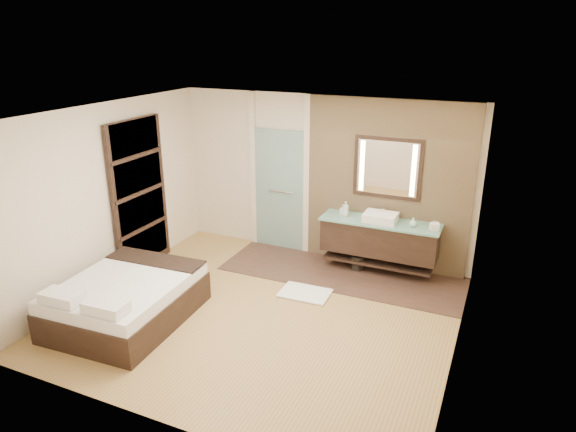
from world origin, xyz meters
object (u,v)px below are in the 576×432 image
at_px(bed, 126,300).
at_px(waste_bin, 358,262).
at_px(vanity, 379,238).
at_px(mirror_unit, 388,168).

distance_m(bed, waste_bin, 3.60).
bearing_deg(vanity, waste_bin, -167.66).
height_order(mirror_unit, bed, mirror_unit).
xyz_separation_m(bed, waste_bin, (2.36, 2.70, -0.17)).
relative_size(vanity, waste_bin, 7.31).
height_order(vanity, mirror_unit, mirror_unit).
height_order(vanity, bed, vanity).
distance_m(mirror_unit, bed, 4.25).
bearing_deg(vanity, mirror_unit, 90.00).
distance_m(vanity, bed, 3.86).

